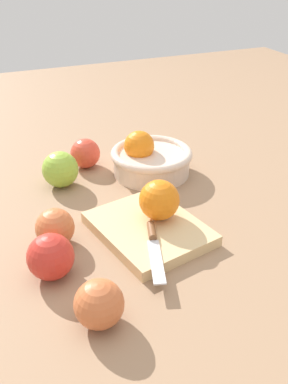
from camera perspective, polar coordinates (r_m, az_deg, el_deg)
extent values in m
plane|color=#997556|center=(0.86, -2.18, -3.41)|extent=(2.40, 2.40, 0.00)
cylinder|color=beige|center=(1.01, 0.98, 3.80)|extent=(0.18, 0.18, 0.05)
torus|color=beige|center=(0.99, 0.99, 5.10)|extent=(0.19, 0.19, 0.02)
sphere|color=orange|center=(1.00, -0.65, 6.12)|extent=(0.07, 0.07, 0.07)
cube|color=#DBB77F|center=(0.80, 0.63, -4.89)|extent=(0.24, 0.21, 0.02)
sphere|color=orange|center=(0.80, 2.03, -1.06)|extent=(0.08, 0.08, 0.08)
cube|color=silver|center=(0.71, 1.63, -9.12)|extent=(0.11, 0.05, 0.00)
cylinder|color=brown|center=(0.77, 1.02, -5.14)|extent=(0.05, 0.03, 0.01)
sphere|color=#CC6638|center=(0.63, -5.96, -14.50)|extent=(0.07, 0.07, 0.07)
sphere|color=#D6422D|center=(1.04, -7.76, 5.09)|extent=(0.07, 0.07, 0.07)
sphere|color=#CC6638|center=(0.78, -11.69, -4.62)|extent=(0.07, 0.07, 0.07)
sphere|color=red|center=(0.71, -12.24, -8.35)|extent=(0.08, 0.08, 0.08)
sphere|color=#8EB738|center=(0.96, -11.00, 2.95)|extent=(0.08, 0.08, 0.08)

